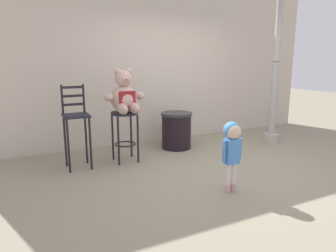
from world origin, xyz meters
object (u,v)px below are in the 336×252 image
at_px(child_walking, 232,141).
at_px(lamppost, 274,88).
at_px(trash_bin, 176,130).
at_px(bar_chair_empty, 76,122).
at_px(bar_stool_with_teddy, 125,126).
at_px(teddy_bear, 124,96).

bearing_deg(child_walking, lamppost, -1.03).
relative_size(trash_bin, bar_chair_empty, 0.53).
height_order(bar_stool_with_teddy, trash_bin, bar_stool_with_teddy).
bearing_deg(trash_bin, bar_chair_empty, -171.48).
xyz_separation_m(child_walking, trash_bin, (0.30, 1.98, -0.30)).
bearing_deg(lamppost, bar_stool_with_teddy, 176.32).
xyz_separation_m(bar_stool_with_teddy, trash_bin, (1.08, 0.30, -0.24)).
bearing_deg(bar_stool_with_teddy, child_walking, -64.98).
relative_size(bar_stool_with_teddy, lamppost, 0.29).
bearing_deg(bar_stool_with_teddy, lamppost, -3.68).
relative_size(bar_stool_with_teddy, teddy_bear, 1.19).
xyz_separation_m(teddy_bear, lamppost, (2.93, -0.16, 0.03)).
height_order(lamppost, bar_chair_empty, lamppost).
xyz_separation_m(teddy_bear, bar_chair_empty, (-0.73, 0.06, -0.34)).
bearing_deg(teddy_bear, lamppost, -3.05).
height_order(child_walking, lamppost, lamppost).
distance_m(teddy_bear, lamppost, 2.94).
distance_m(bar_stool_with_teddy, lamppost, 2.98).
bearing_deg(bar_chair_empty, child_walking, -48.42).
bearing_deg(teddy_bear, trash_bin, 17.15).
bearing_deg(bar_chair_empty, teddy_bear, -4.83).
relative_size(child_walking, lamppost, 0.32).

